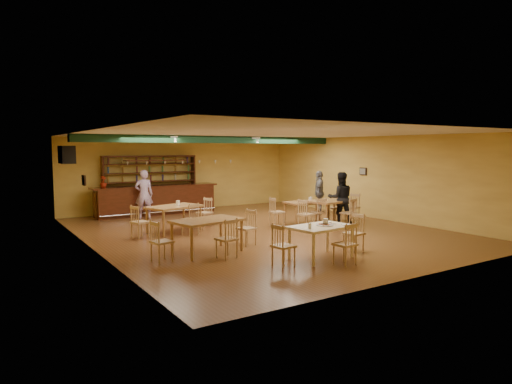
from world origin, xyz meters
TOP-DOWN VIEW (x-y plane):
  - floor at (0.00, 0.00)m, footprint 12.00×12.00m
  - ceiling_beam at (0.00, 2.80)m, footprint 10.00×0.30m
  - track_rail_left at (-1.80, 3.40)m, footprint 0.05×2.50m
  - track_rail_right at (1.40, 3.40)m, footprint 0.05×2.50m
  - ac_unit at (-4.80, 4.20)m, footprint 0.34×0.70m
  - picture_left at (-4.97, 1.00)m, footprint 0.04×0.34m
  - picture_right at (4.97, 0.50)m, footprint 0.04×0.34m
  - bar_counter at (-1.45, 5.15)m, footprint 4.88×0.85m
  - back_bar_hutch at (-1.45, 5.78)m, footprint 3.77×0.40m
  - poinsettia at (-3.44, 5.15)m, footprint 0.31×0.31m
  - dining_table_a at (-2.30, 1.27)m, footprint 1.82×1.39m
  - dining_table_b at (2.19, 0.39)m, footprint 1.55×1.01m
  - dining_table_c at (-2.71, -1.85)m, footprint 1.80×1.27m
  - dining_table_d at (2.73, -0.21)m, footprint 1.78×1.26m
  - near_table at (-0.75, -3.79)m, footprint 1.53×1.08m
  - pizza_tray at (-0.65, -3.79)m, footprint 0.47×0.47m
  - parmesan_shaker at (-1.22, -3.94)m, footprint 0.08×0.08m
  - napkin_stack at (-0.39, -3.58)m, footprint 0.24×0.21m
  - pizza_server at (-0.50, -3.74)m, footprint 0.31×0.26m
  - side_plate at (-0.19, -3.99)m, footprint 0.24×0.24m
  - patron_bar at (-2.22, 4.33)m, footprint 0.75×0.60m
  - patron_right_a at (2.99, -0.41)m, footprint 1.08×1.01m
  - patron_right_b at (3.93, 1.79)m, footprint 1.00×0.98m

SIDE VIEW (x-z plane):
  - floor at x=0.00m, z-range 0.00..0.00m
  - dining_table_b at x=2.19m, z-range 0.00..0.74m
  - near_table at x=-0.75m, z-range 0.00..0.77m
  - dining_table_a at x=-2.30m, z-range 0.00..0.80m
  - dining_table_d at x=2.73m, z-range 0.00..0.81m
  - dining_table_c at x=-2.71m, z-range 0.00..0.83m
  - bar_counter at x=-1.45m, z-range 0.00..1.13m
  - side_plate at x=-0.19m, z-range 0.77..0.78m
  - pizza_tray at x=-0.65m, z-range 0.77..0.79m
  - napkin_stack at x=-0.39m, z-range 0.77..0.80m
  - pizza_server at x=-0.50m, z-range 0.79..0.79m
  - parmesan_shaker at x=-1.22m, z-range 0.77..0.88m
  - patron_right_b at x=3.93m, z-range 0.00..1.69m
  - patron_right_a at x=2.99m, z-range 0.00..1.77m
  - patron_bar at x=-2.22m, z-range 0.00..1.78m
  - back_bar_hutch at x=-1.45m, z-range 0.00..2.28m
  - poinsettia at x=-3.44m, z-range 1.13..1.56m
  - picture_left at x=-4.97m, z-range 1.56..1.84m
  - picture_right at x=4.97m, z-range 1.56..1.84m
  - ac_unit at x=-4.80m, z-range 2.11..2.59m
  - ceiling_beam at x=0.00m, z-range 2.75..3.00m
  - track_rail_left at x=-1.80m, z-range 2.92..2.96m
  - track_rail_right at x=1.40m, z-range 2.92..2.96m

